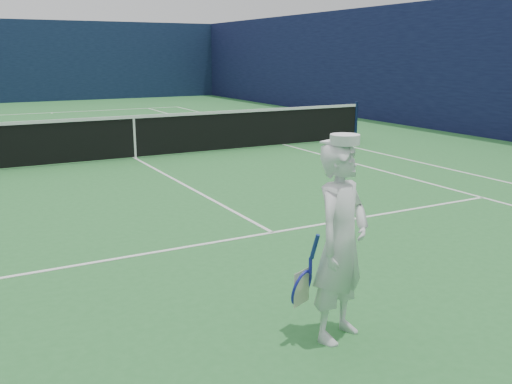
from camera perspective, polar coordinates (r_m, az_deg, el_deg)
ground at (r=13.58m, az=-11.95°, el=3.28°), size 80.00×80.00×0.00m
court_markings at (r=13.58m, az=-11.95°, el=3.30°), size 11.03×23.83×0.01m
windscreen_fence at (r=13.38m, az=-12.38°, el=11.73°), size 20.12×36.12×4.00m
tennis_net at (r=13.50m, az=-12.06°, el=5.60°), size 12.88×0.09×1.07m
tennis_player at (r=4.82m, az=8.48°, el=-4.97°), size 0.86×0.62×1.76m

